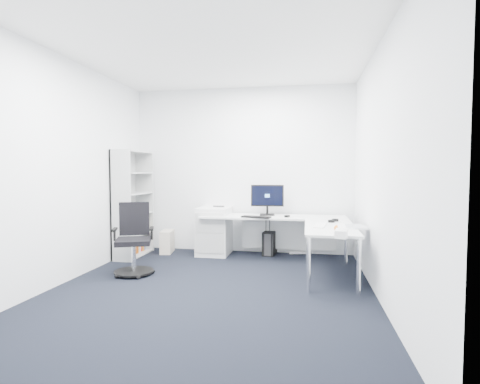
% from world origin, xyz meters
% --- Properties ---
extents(ground, '(4.20, 4.20, 0.00)m').
position_xyz_m(ground, '(0.00, 0.00, 0.00)').
color(ground, black).
extents(ceiling, '(4.20, 4.20, 0.00)m').
position_xyz_m(ceiling, '(0.00, 0.00, 2.70)').
color(ceiling, white).
extents(wall_back, '(3.60, 0.02, 2.70)m').
position_xyz_m(wall_back, '(0.00, 2.10, 1.35)').
color(wall_back, white).
rests_on(wall_back, ground).
extents(wall_front, '(3.60, 0.02, 2.70)m').
position_xyz_m(wall_front, '(0.00, -2.10, 1.35)').
color(wall_front, white).
rests_on(wall_front, ground).
extents(wall_left, '(0.02, 4.20, 2.70)m').
position_xyz_m(wall_left, '(-1.80, 0.00, 1.35)').
color(wall_left, white).
rests_on(wall_left, ground).
extents(wall_right, '(0.02, 4.20, 2.70)m').
position_xyz_m(wall_right, '(1.80, 0.00, 1.35)').
color(wall_right, white).
rests_on(wall_right, ground).
extents(l_desk, '(2.22, 1.24, 0.65)m').
position_xyz_m(l_desk, '(0.55, 1.40, 0.32)').
color(l_desk, silver).
rests_on(l_desk, ground).
extents(drawer_pedestal, '(0.49, 0.61, 0.76)m').
position_xyz_m(drawer_pedestal, '(-0.40, 1.81, 0.38)').
color(drawer_pedestal, silver).
rests_on(drawer_pedestal, ground).
extents(bookshelf, '(0.32, 0.83, 1.66)m').
position_xyz_m(bookshelf, '(-1.62, 1.45, 0.83)').
color(bookshelf, '#AEB0B0').
rests_on(bookshelf, ground).
extents(task_chair, '(0.67, 0.67, 0.92)m').
position_xyz_m(task_chair, '(-1.14, 0.45, 0.46)').
color(task_chair, black).
rests_on(task_chair, ground).
extents(black_pc_tower, '(0.22, 0.40, 0.38)m').
position_xyz_m(black_pc_tower, '(0.48, 1.93, 0.19)').
color(black_pc_tower, black).
rests_on(black_pc_tower, ground).
extents(beige_pc_tower, '(0.23, 0.41, 0.36)m').
position_xyz_m(beige_pc_tower, '(-1.19, 1.77, 0.18)').
color(beige_pc_tower, '#BBB09F').
rests_on(beige_pc_tower, ground).
extents(power_strip, '(0.34, 0.13, 0.04)m').
position_xyz_m(power_strip, '(0.95, 2.06, 0.02)').
color(power_strip, white).
rests_on(power_strip, ground).
extents(monitor, '(0.52, 0.20, 0.49)m').
position_xyz_m(monitor, '(0.45, 1.81, 0.89)').
color(monitor, black).
rests_on(monitor, l_desk).
extents(black_keyboard, '(0.45, 0.24, 0.02)m').
position_xyz_m(black_keyboard, '(0.32, 1.47, 0.66)').
color(black_keyboard, black).
rests_on(black_keyboard, l_desk).
extents(mouse, '(0.08, 0.11, 0.03)m').
position_xyz_m(mouse, '(0.77, 1.61, 0.66)').
color(mouse, black).
rests_on(mouse, l_desk).
extents(desk_phone, '(0.18, 0.18, 0.12)m').
position_xyz_m(desk_phone, '(-0.35, 1.91, 0.71)').
color(desk_phone, '#2A2A2C').
rests_on(desk_phone, l_desk).
extents(laptop, '(0.40, 0.39, 0.26)m').
position_xyz_m(laptop, '(1.64, 0.73, 0.78)').
color(laptop, white).
rests_on(laptop, l_desk).
extents(white_keyboard, '(0.19, 0.46, 0.01)m').
position_xyz_m(white_keyboard, '(1.23, 0.79, 0.65)').
color(white_keyboard, white).
rests_on(white_keyboard, l_desk).
extents(headphones, '(0.21, 0.25, 0.06)m').
position_xyz_m(headphones, '(1.42, 1.21, 0.67)').
color(headphones, black).
rests_on(headphones, l_desk).
extents(orange_fruit, '(0.08, 0.08, 0.08)m').
position_xyz_m(orange_fruit, '(1.40, 0.35, 0.69)').
color(orange_fruit, '#D06312').
rests_on(orange_fruit, l_desk).
extents(tissue_box, '(0.16, 0.25, 0.08)m').
position_xyz_m(tissue_box, '(1.41, -0.00, 0.69)').
color(tissue_box, white).
rests_on(tissue_box, l_desk).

